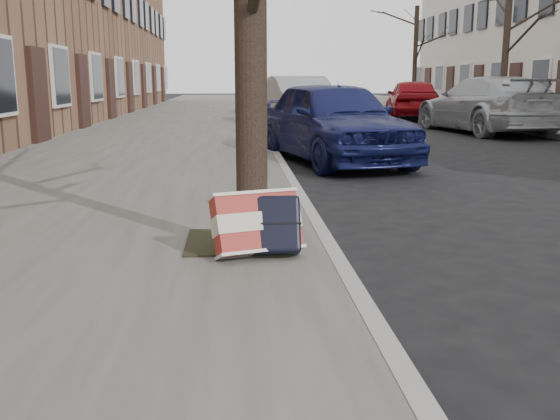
{
  "coord_description": "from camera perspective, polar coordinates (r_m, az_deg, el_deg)",
  "views": [
    {
      "loc": [
        -2.02,
        -3.8,
        1.45
      ],
      "look_at": [
        -1.68,
        0.8,
        0.47
      ],
      "focal_mm": 40.0,
      "sensor_mm": 36.0,
      "label": 1
    }
  ],
  "objects": [
    {
      "name": "far_sidewalk",
      "position": [
        21.26,
        23.5,
        7.2
      ],
      "size": [
        4.0,
        70.0,
        0.12
      ],
      "primitive_type": "cube",
      "color": "slate",
      "rests_on": "ground"
    },
    {
      "name": "suitcase_red",
      "position": [
        4.72,
        -2.16,
        -1.27
      ],
      "size": [
        0.73,
        0.54,
        0.5
      ],
      "primitive_type": "cube",
      "rotation": [
        -0.42,
        0.0,
        0.32
      ],
      "color": "maroon",
      "rests_on": "near_sidewalk"
    },
    {
      "name": "tree_far_c",
      "position": [
        33.21,
        12.25,
        13.58
      ],
      "size": [
        0.23,
        0.23,
        4.89
      ],
      "primitive_type": "cylinder",
      "color": "black",
      "rests_on": "far_sidewalk"
    },
    {
      "name": "near_sidewalk",
      "position": [
        18.93,
        -9.38,
        7.56
      ],
      "size": [
        5.0,
        70.0,
        0.12
      ],
      "primitive_type": "cube",
      "color": "slate",
      "rests_on": "ground"
    },
    {
      "name": "ground",
      "position": [
        4.54,
        22.65,
        -7.6
      ],
      "size": [
        120.0,
        120.0,
        0.0
      ],
      "primitive_type": "plane",
      "color": "black",
      "rests_on": "ground"
    },
    {
      "name": "dirt_patch",
      "position": [
        5.18,
        -3.86,
        -2.88
      ],
      "size": [
        0.85,
        0.85,
        0.02
      ],
      "primitive_type": "cube",
      "color": "black",
      "rests_on": "near_sidewalk"
    },
    {
      "name": "car_near_back",
      "position": [
        24.12,
        0.05,
        10.03
      ],
      "size": [
        2.71,
        4.92,
        1.31
      ],
      "primitive_type": "imported",
      "rotation": [
        0.0,
        0.0,
        0.12
      ],
      "color": "#3D3C42",
      "rests_on": "ground"
    },
    {
      "name": "car_far_front",
      "position": [
        17.97,
        18.34,
        9.11
      ],
      "size": [
        2.72,
        5.42,
        1.51
      ],
      "primitive_type": "imported",
      "rotation": [
        0.0,
        0.0,
        3.26
      ],
      "color": "#A5A8AC",
      "rests_on": "ground"
    },
    {
      "name": "car_near_mid",
      "position": [
        19.09,
        1.83,
        9.86
      ],
      "size": [
        2.27,
        4.82,
        1.53
      ],
      "primitive_type": "imported",
      "rotation": [
        0.0,
        0.0,
        0.14
      ],
      "color": "#9EA1A6",
      "rests_on": "ground"
    },
    {
      "name": "car_near_front",
      "position": [
        11.02,
        4.94,
        8.12
      ],
      "size": [
        2.65,
        4.54,
        1.45
      ],
      "primitive_type": "imported",
      "rotation": [
        0.0,
        0.0,
        0.23
      ],
      "color": "#13184B",
      "rests_on": "ground"
    },
    {
      "name": "car_far_back",
      "position": [
        23.67,
        11.99,
        9.93
      ],
      "size": [
        2.48,
        4.54,
        1.46
      ],
      "primitive_type": "imported",
      "rotation": [
        0.0,
        0.0,
        2.96
      ],
      "color": "maroon",
      "rests_on": "ground"
    },
    {
      "name": "suitcase_navy",
      "position": [
        4.72,
        -1.92,
        -1.37
      ],
      "size": [
        0.62,
        0.36,
        0.48
      ],
      "primitive_type": "cube",
      "rotation": [
        -0.42,
        0.0,
        -0.01
      ],
      "color": "black",
      "rests_on": "near_sidewalk"
    },
    {
      "name": "tree_far_b",
      "position": [
        23.07,
        19.97,
        14.12
      ],
      "size": [
        0.23,
        0.23,
        4.99
      ],
      "primitive_type": "cylinder",
      "color": "black",
      "rests_on": "far_sidewalk"
    }
  ]
}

